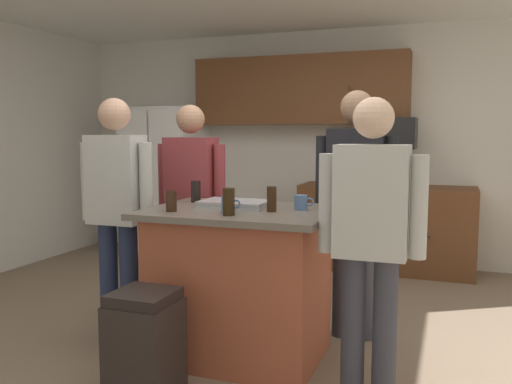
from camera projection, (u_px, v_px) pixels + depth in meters
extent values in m
plane|color=#7F6B56|center=(251.00, 348.00, 3.66)|extent=(7.04, 7.04, 0.00)
cube|color=silver|center=(337.00, 146.00, 6.14)|extent=(6.40, 0.10, 2.60)
cube|color=brown|center=(299.00, 91.00, 6.02)|extent=(2.40, 0.35, 0.75)
sphere|color=#4C3823|center=(350.00, 88.00, 5.64)|extent=(0.04, 0.04, 0.04)
cube|color=brown|center=(386.00, 228.00, 5.73)|extent=(1.80, 0.60, 0.90)
sphere|color=#4C3823|center=(429.00, 236.00, 5.28)|extent=(0.04, 0.04, 0.04)
cube|color=white|center=(166.00, 181.00, 6.49)|extent=(0.86, 0.70, 1.75)
cube|color=white|center=(133.00, 183.00, 6.22)|extent=(0.41, 0.04, 1.67)
cube|color=white|center=(166.00, 184.00, 6.07)|extent=(0.41, 0.04, 1.67)
cylinder|color=#B2B2B7|center=(148.00, 176.00, 6.11)|extent=(0.02, 0.02, 0.35)
cube|color=black|center=(388.00, 133.00, 5.63)|extent=(0.56, 0.40, 0.32)
cube|color=#9E4C33|center=(240.00, 286.00, 3.49)|extent=(1.03, 0.75, 0.93)
cube|color=#60564C|center=(240.00, 212.00, 3.43)|extent=(1.17, 0.89, 0.04)
cylinder|color=#232D4C|center=(109.00, 279.00, 3.86)|extent=(0.13, 0.13, 0.82)
cylinder|color=#232D4C|center=(129.00, 281.00, 3.80)|extent=(0.13, 0.13, 0.82)
cube|color=#B7B7B2|center=(116.00, 179.00, 3.75)|extent=(0.38, 0.22, 0.62)
sphere|color=tan|center=(114.00, 114.00, 3.70)|extent=(0.22, 0.22, 0.22)
cylinder|color=#B7B7B2|center=(88.00, 181.00, 3.84)|extent=(0.09, 0.09, 0.56)
cylinder|color=#B7B7B2|center=(146.00, 183.00, 3.67)|extent=(0.09, 0.09, 0.56)
cylinder|color=#232D4C|center=(183.00, 265.00, 4.28)|extent=(0.13, 0.13, 0.81)
cylinder|color=#232D4C|center=(202.00, 267.00, 4.22)|extent=(0.13, 0.13, 0.81)
cube|color=maroon|center=(191.00, 177.00, 4.18)|extent=(0.38, 0.22, 0.61)
sphere|color=tan|center=(190.00, 119.00, 4.13)|extent=(0.22, 0.22, 0.22)
cylinder|color=maroon|center=(164.00, 178.00, 4.26)|extent=(0.09, 0.09, 0.55)
cylinder|color=maroon|center=(220.00, 180.00, 4.10)|extent=(0.09, 0.09, 0.55)
cylinder|color=#383842|center=(353.00, 327.00, 2.95)|extent=(0.13, 0.13, 0.80)
cylinder|color=#383842|center=(385.00, 331.00, 2.89)|extent=(0.13, 0.13, 0.80)
cube|color=#B7B7B2|center=(372.00, 201.00, 2.84)|extent=(0.38, 0.22, 0.60)
sphere|color=beige|center=(374.00, 118.00, 2.79)|extent=(0.22, 0.22, 0.22)
cylinder|color=#B7B7B2|center=(327.00, 203.00, 2.93)|extent=(0.09, 0.09, 0.54)
cylinder|color=#B7B7B2|center=(419.00, 207.00, 2.76)|extent=(0.09, 0.09, 0.54)
cylinder|color=#383842|center=(342.00, 278.00, 3.85)|extent=(0.13, 0.13, 0.85)
cylinder|color=#383842|center=(366.00, 280.00, 3.79)|extent=(0.13, 0.13, 0.85)
cube|color=black|center=(356.00, 175.00, 3.74)|extent=(0.38, 0.22, 0.64)
sphere|color=#8C664C|center=(357.00, 107.00, 3.69)|extent=(0.23, 0.23, 0.23)
cylinder|color=black|center=(322.00, 176.00, 3.82)|extent=(0.09, 0.09, 0.57)
cylinder|color=black|center=(391.00, 178.00, 3.66)|extent=(0.09, 0.09, 0.57)
cylinder|color=#4C6B99|center=(301.00, 202.00, 3.39)|extent=(0.08, 0.08, 0.09)
torus|color=#4C6B99|center=(310.00, 202.00, 3.37)|extent=(0.06, 0.01, 0.06)
cylinder|color=#4C6B99|center=(228.00, 204.00, 3.28)|extent=(0.08, 0.08, 0.10)
torus|color=#4C6B99|center=(236.00, 204.00, 3.26)|extent=(0.06, 0.01, 0.06)
cylinder|color=black|center=(196.00, 191.00, 3.76)|extent=(0.07, 0.07, 0.15)
cylinder|color=black|center=(272.00, 199.00, 3.31)|extent=(0.06, 0.06, 0.16)
cylinder|color=black|center=(229.00, 202.00, 3.16)|extent=(0.07, 0.07, 0.16)
cylinder|color=black|center=(171.00, 201.00, 3.32)|extent=(0.07, 0.07, 0.13)
cube|color=#B7B7BC|center=(235.00, 205.00, 3.53)|extent=(0.44, 0.30, 0.02)
cube|color=#A8A8AD|center=(235.00, 202.00, 3.53)|extent=(0.44, 0.30, 0.02)
cube|color=black|center=(145.00, 351.00, 2.92)|extent=(0.34, 0.34, 0.55)
cube|color=black|center=(144.00, 297.00, 2.89)|extent=(0.32, 0.32, 0.06)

